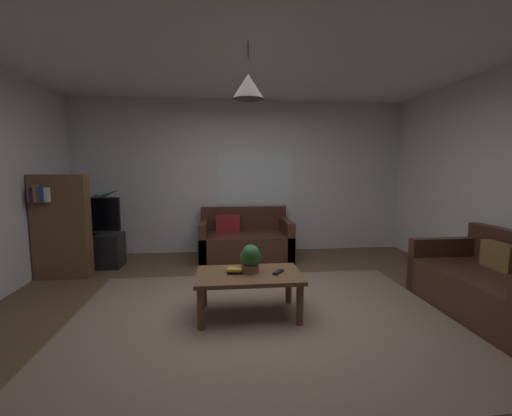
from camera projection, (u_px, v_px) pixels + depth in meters
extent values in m
cube|color=brown|center=(259.00, 312.00, 3.50)|extent=(5.75, 5.18, 0.02)
cube|color=gray|center=(261.00, 320.00, 3.30)|extent=(3.74, 2.85, 0.01)
cube|color=silver|center=(242.00, 177.00, 5.93)|extent=(5.87, 0.06, 2.65)
cube|color=white|center=(259.00, 43.00, 3.18)|extent=(5.75, 5.18, 0.02)
cube|color=white|center=(255.00, 178.00, 5.92)|extent=(1.32, 0.01, 0.96)
cube|color=#47281E|center=(245.00, 246.00, 5.49)|extent=(1.47, 0.89, 0.42)
cube|color=#47281E|center=(244.00, 218.00, 5.82)|extent=(1.47, 0.12, 0.40)
cube|color=#47281E|center=(204.00, 241.00, 5.41)|extent=(0.12, 0.89, 0.64)
cube|color=#47281E|center=(286.00, 239.00, 5.55)|extent=(0.12, 0.89, 0.64)
cube|color=maroon|center=(228.00, 223.00, 5.62)|extent=(0.41, 0.16, 0.28)
cube|color=#47281E|center=(490.00, 294.00, 3.42)|extent=(0.89, 1.55, 0.42)
cube|color=#47281E|center=(444.00, 264.00, 4.11)|extent=(0.89, 0.12, 0.64)
cube|color=brown|center=(499.00, 256.00, 3.55)|extent=(0.14, 0.41, 0.28)
cube|color=brown|center=(249.00, 275.00, 3.37)|extent=(1.05, 0.65, 0.04)
cylinder|color=brown|center=(201.00, 309.00, 3.08)|extent=(0.07, 0.07, 0.40)
cylinder|color=brown|center=(300.00, 305.00, 3.18)|extent=(0.07, 0.07, 0.40)
cylinder|color=brown|center=(204.00, 289.00, 3.60)|extent=(0.07, 0.07, 0.40)
cylinder|color=brown|center=(289.00, 285.00, 3.70)|extent=(0.07, 0.07, 0.40)
cube|color=black|center=(235.00, 272.00, 3.37)|extent=(0.16, 0.10, 0.03)
cube|color=gold|center=(235.00, 269.00, 3.36)|extent=(0.17, 0.14, 0.02)
cube|color=black|center=(278.00, 272.00, 3.37)|extent=(0.13, 0.16, 0.02)
cylinder|color=brown|center=(250.00, 268.00, 3.39)|extent=(0.18, 0.18, 0.08)
sphere|color=#2D6B33|center=(250.00, 257.00, 3.39)|extent=(0.21, 0.21, 0.21)
sphere|color=#2D6B33|center=(251.00, 254.00, 3.36)|extent=(0.18, 0.18, 0.18)
cube|color=black|center=(91.00, 251.00, 5.04)|extent=(0.90, 0.44, 0.50)
cube|color=black|center=(89.00, 214.00, 4.95)|extent=(0.90, 0.05, 0.50)
cube|color=black|center=(88.00, 215.00, 4.93)|extent=(0.86, 0.00, 0.46)
cube|color=black|center=(90.00, 233.00, 4.99)|extent=(0.24, 0.16, 0.04)
cylinder|color=#B77051|center=(92.00, 249.00, 5.56)|extent=(0.32, 0.32, 0.30)
cylinder|color=brown|center=(90.00, 221.00, 5.50)|extent=(0.05, 0.05, 0.65)
cone|color=#235B2D|center=(104.00, 196.00, 5.45)|extent=(0.55, 0.17, 0.28)
cone|color=#235B2D|center=(95.00, 196.00, 5.63)|extent=(0.17, 0.38, 0.25)
cone|color=#235B2D|center=(83.00, 195.00, 5.53)|extent=(0.33, 0.30, 0.31)
cone|color=#235B2D|center=(76.00, 198.00, 5.34)|extent=(0.36, 0.33, 0.28)
cone|color=#235B2D|center=(90.00, 198.00, 5.29)|extent=(0.22, 0.42, 0.27)
cube|color=brown|center=(62.00, 227.00, 4.49)|extent=(0.70, 0.22, 1.40)
cube|color=#72387F|center=(31.00, 195.00, 4.29)|extent=(0.03, 0.16, 0.18)
cube|color=black|center=(34.00, 196.00, 4.30)|extent=(0.03, 0.16, 0.16)
cube|color=#99663F|center=(38.00, 193.00, 4.30)|extent=(0.04, 0.16, 0.22)
cube|color=#2D4C8C|center=(42.00, 194.00, 4.30)|extent=(0.04, 0.16, 0.21)
cube|color=#2D4C8C|center=(45.00, 194.00, 4.31)|extent=(0.03, 0.16, 0.21)
cube|color=beige|center=(48.00, 195.00, 4.31)|extent=(0.04, 0.16, 0.19)
cylinder|color=black|center=(248.00, 58.00, 3.12)|extent=(0.01, 0.01, 0.29)
cone|color=#4C4742|center=(248.00, 86.00, 3.15)|extent=(0.30, 0.30, 0.23)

